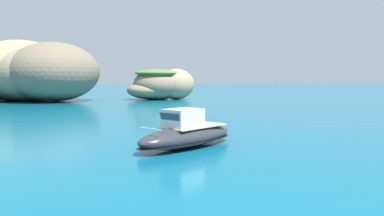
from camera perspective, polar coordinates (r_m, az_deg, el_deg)
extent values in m
ellipsoid|color=#9E8966|center=(66.61, -24.01, 5.11)|extent=(19.43, 19.05, 9.49)
ellipsoid|color=#756651|center=(62.01, -19.71, 5.06)|extent=(13.96, 15.00, 8.94)
ellipsoid|color=#84755B|center=(68.14, -25.07, 3.35)|extent=(19.34, 16.66, 5.44)
ellipsoid|color=#84755B|center=(65.10, -23.16, 4.80)|extent=(15.15, 16.99, 8.67)
ellipsoid|color=#84755B|center=(69.00, -22.47, 4.32)|extent=(14.06, 16.18, 7.56)
ellipsoid|color=olive|center=(66.64, -24.34, 7.51)|extent=(12.56, 11.41, 2.10)
ellipsoid|color=#84755B|center=(64.33, -5.81, 2.67)|extent=(12.21, 12.28, 3.10)
ellipsoid|color=#84755B|center=(63.44, -5.22, 3.51)|extent=(9.61, 9.50, 5.00)
ellipsoid|color=#9E8966|center=(63.93, -2.35, 3.56)|extent=(8.74, 8.76, 5.07)
ellipsoid|color=#84755B|center=(64.99, -4.98, 2.55)|extent=(7.44, 7.85, 2.77)
ellipsoid|color=#9E8966|center=(64.10, -4.61, 2.76)|extent=(6.82, 7.32, 3.30)
ellipsoid|color=#517538|center=(63.00, -5.21, 5.18)|extent=(7.12, 6.48, 1.21)
ellipsoid|color=#2D2D33|center=(20.22, -0.68, -4.19)|extent=(6.61, 5.60, 1.14)
ellipsoid|color=black|center=(20.26, -0.68, -4.91)|extent=(6.74, 5.72, 0.14)
cube|color=#C6B793|center=(20.52, 0.25, -2.69)|extent=(3.99, 3.57, 0.06)
cube|color=silver|center=(19.84, -1.33, -1.49)|extent=(2.35, 2.25, 0.94)
cube|color=#2D4756|center=(19.13, -3.26, -1.43)|extent=(0.96, 1.19, 0.50)
cylinder|color=silver|center=(18.26, -6.15, -3.05)|extent=(0.87, 1.16, 0.04)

